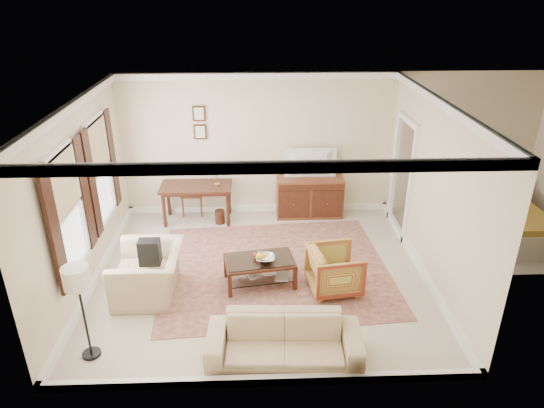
{
  "coord_description": "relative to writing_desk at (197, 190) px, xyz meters",
  "views": [
    {
      "loc": [
        -0.08,
        -6.91,
        4.5
      ],
      "look_at": [
        0.2,
        0.3,
        1.15
      ],
      "focal_mm": 32.0,
      "sensor_mm": 36.0,
      "label": 1
    }
  ],
  "objects": [
    {
      "name": "club_armchair",
      "position": [
        -0.49,
        -2.56,
        -0.16
      ],
      "size": [
        0.76,
        1.16,
        1.01
      ],
      "primitive_type": "imported",
      "rotation": [
        0.0,
        0.0,
        -1.57
      ],
      "color": "tan",
      "rests_on": "room_shell"
    },
    {
      "name": "book_a",
      "position": [
        1.02,
        -2.37,
        -0.48
      ],
      "size": [
        0.27,
        0.14,
        0.38
      ],
      "primitive_type": "imported",
      "rotation": [
        0.0,
        0.0,
        0.41
      ],
      "color": "brown",
      "rests_on": "coffee_table"
    },
    {
      "name": "fruit_bowl",
      "position": [
        1.32,
        -2.39,
        -0.15
      ],
      "size": [
        0.42,
        0.42,
        0.1
      ],
      "primitive_type": "imported",
      "color": "silver",
      "rests_on": "coffee_table"
    },
    {
      "name": "annex_bedroom",
      "position": [
        5.74,
        -0.9,
        -0.32
      ],
      "size": [
        3.0,
        2.7,
        2.9
      ],
      "color": "beige",
      "rests_on": "ground"
    },
    {
      "name": "striped_armchair",
      "position": [
        2.4,
        -2.54,
        -0.27
      ],
      "size": [
        0.82,
        0.86,
        0.8
      ],
      "primitive_type": "imported",
      "rotation": [
        0.0,
        0.0,
        1.71
      ],
      "color": "maroon",
      "rests_on": "room_shell"
    },
    {
      "name": "window_rear",
      "position": [
        -1.45,
        -1.15,
        0.89
      ],
      "size": [
        0.12,
        1.56,
        1.8
      ],
      "primitive_type": null,
      "color": "#CCB284",
      "rests_on": "room_shell"
    },
    {
      "name": "sofa",
      "position": [
        1.51,
        -4.07,
        -0.28
      ],
      "size": [
        2.01,
        0.67,
        0.77
      ],
      "primitive_type": "imported",
      "rotation": [
        0.0,
        0.0,
        -0.05
      ],
      "color": "tan",
      "rests_on": "room_shell"
    },
    {
      "name": "writing_desk",
      "position": [
        0.0,
        0.0,
        0.0
      ],
      "size": [
        1.42,
        0.71,
        0.77
      ],
      "color": "#421E12",
      "rests_on": "room_shell"
    },
    {
      "name": "room_shell",
      "position": [
        1.25,
        -2.05,
        1.81
      ],
      "size": [
        5.51,
        5.01,
        2.91
      ],
      "color": "beige",
      "rests_on": "ground"
    },
    {
      "name": "floor_lamp",
      "position": [
        -1.02,
        -3.91,
        0.45
      ],
      "size": [
        0.33,
        0.33,
        1.35
      ],
      "color": "black",
      "rests_on": "room_shell"
    },
    {
      "name": "tv",
      "position": [
        2.3,
        0.14,
        0.67
      ],
      "size": [
        1.01,
        0.58,
        0.13
      ],
      "primitive_type": "imported",
      "rotation": [
        0.0,
        0.0,
        3.14
      ],
      "color": "black",
      "rests_on": "sideboard"
    },
    {
      "name": "rug",
      "position": [
        1.49,
        -1.91,
        -0.66
      ],
      "size": [
        4.02,
        3.52,
        0.01
      ],
      "primitive_type": "cube",
      "rotation": [
        0.0,
        0.0,
        0.07
      ],
      "color": "maroon",
      "rests_on": "room_shell"
    },
    {
      "name": "desk_lamp",
      "position": [
        0.42,
        0.0,
        0.36
      ],
      "size": [
        0.32,
        0.32,
        0.5
      ],
      "primitive_type": null,
      "color": "silver",
      "rests_on": "writing_desk"
    },
    {
      "name": "sideboard",
      "position": [
        2.3,
        0.16,
        -0.25
      ],
      "size": [
        1.36,
        0.52,
        0.83
      ],
      "primitive_type": "cube",
      "color": "brown",
      "rests_on": "room_shell"
    },
    {
      "name": "book_b",
      "position": [
        1.48,
        -2.39,
        -0.49
      ],
      "size": [
        0.28,
        0.07,
        0.38
      ],
      "primitive_type": "imported",
      "rotation": [
        0.0,
        0.0,
        -0.16
      ],
      "color": "brown",
      "rests_on": "coffee_table"
    },
    {
      "name": "framed_prints",
      "position": [
        0.1,
        0.42,
        1.28
      ],
      "size": [
        0.25,
        0.04,
        0.68
      ],
      "primitive_type": null,
      "color": "#421E12",
      "rests_on": "room_shell"
    },
    {
      "name": "coffee_table",
      "position": [
        1.23,
        -2.34,
        -0.31
      ],
      "size": [
        1.18,
        0.81,
        0.46
      ],
      "rotation": [
        0.0,
        0.0,
        0.16
      ],
      "color": "#421E12",
      "rests_on": "room_shell"
    },
    {
      "name": "window_front",
      "position": [
        -1.45,
        -2.75,
        0.89
      ],
      "size": [
        0.12,
        1.56,
        1.8
      ],
      "primitive_type": null,
      "color": "#CCB284",
      "rests_on": "room_shell"
    },
    {
      "name": "desk_chair",
      "position": [
        -0.14,
        0.35,
        -0.14
      ],
      "size": [
        0.48,
        0.48,
        1.05
      ],
      "primitive_type": null,
      "rotation": [
        0.0,
        0.0,
        -0.08
      ],
      "color": "brown",
      "rests_on": "room_shell"
    },
    {
      "name": "backpack",
      "position": [
        -0.45,
        -2.52,
        0.09
      ],
      "size": [
        0.32,
        0.38,
        0.4
      ],
      "primitive_type": "cube",
      "rotation": [
        0.0,
        0.0,
        -1.92
      ],
      "color": "black",
      "rests_on": "club_armchair"
    },
    {
      "name": "doorway",
      "position": [
        3.96,
        -0.55,
        0.41
      ],
      "size": [
        0.1,
        1.12,
        2.25
      ],
      "primitive_type": null,
      "color": "white",
      "rests_on": "room_shell"
    }
  ]
}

